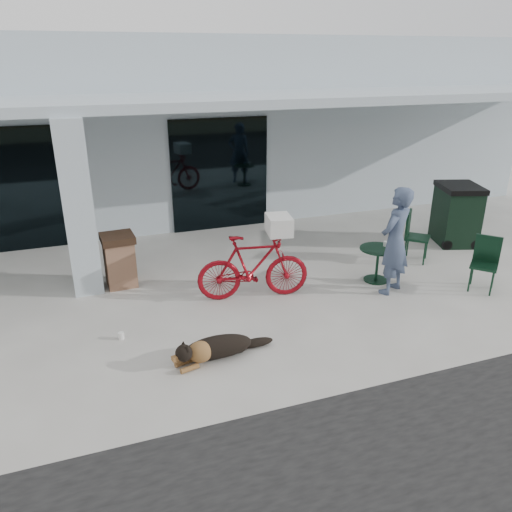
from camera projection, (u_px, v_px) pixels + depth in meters
name	position (u px, v px, depth m)	size (l,w,h in m)	color
ground	(198.00, 337.00, 7.72)	(80.00, 80.00, 0.00)	beige
building	(125.00, 123.00, 14.30)	(22.00, 7.00, 4.50)	silver
storefront_glass_right	(220.00, 175.00, 12.12)	(2.40, 0.06, 2.70)	black
column	(79.00, 209.00, 8.68)	(0.50, 0.50, 3.12)	silver
overhang	(147.00, 102.00, 9.66)	(22.00, 2.80, 0.18)	silver
bicycle	(253.00, 267.00, 8.76)	(0.56, 1.98, 1.19)	maroon
laundry_basket	(279.00, 225.00, 8.55)	(0.54, 0.40, 0.32)	white
dog	(218.00, 346.00, 7.13)	(1.15, 0.38, 0.38)	black
cup_near_dog	(121.00, 336.00, 7.65)	(0.09, 0.09, 0.11)	white
cafe_table_far	(377.00, 264.00, 9.54)	(0.71, 0.71, 0.67)	black
cafe_chair_far_a	(417.00, 237.00, 10.40)	(0.48, 0.52, 1.06)	black
cafe_chair_far_b	(484.00, 265.00, 9.09)	(0.45, 0.50, 1.00)	black
person	(395.00, 241.00, 8.85)	(0.72, 0.47, 1.97)	#404F6C
cup_on_table	(385.00, 244.00, 9.49)	(0.07, 0.07, 0.10)	white
trash_receptacle	(120.00, 260.00, 9.29)	(0.59, 0.59, 1.00)	brown
wheeled_bin	(456.00, 214.00, 11.38)	(0.84, 1.07, 1.36)	black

